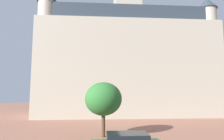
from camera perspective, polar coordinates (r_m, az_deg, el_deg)
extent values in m
cube|color=#B2A893|center=(33.83, 4.47, -0.22)|extent=(29.60, 11.07, 15.49)
cube|color=#2D3842|center=(35.94, 4.34, 14.10)|extent=(27.24, 10.18, 2.40)
cube|color=#B2A893|center=(35.30, 4.69, 10.98)|extent=(4.72, 4.72, 29.30)
cylinder|color=#B2A893|center=(30.82, -19.66, 3.33)|extent=(2.80, 2.80, 18.21)
cylinder|color=#B2A893|center=(34.81, 27.74, 2.34)|extent=(2.80, 2.80, 17.90)
cone|color=#2D3842|center=(37.54, 26.88, 17.52)|extent=(3.20, 3.20, 2.00)
cube|color=black|center=(12.30, 4.66, -19.83)|extent=(2.53, 1.57, 0.55)
cylinder|color=#4C3823|center=(17.39, -2.66, -16.46)|extent=(0.33, 0.33, 2.02)
ellipsoid|color=#2D6B2D|center=(17.14, -2.62, -8.73)|extent=(3.33, 3.33, 3.00)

